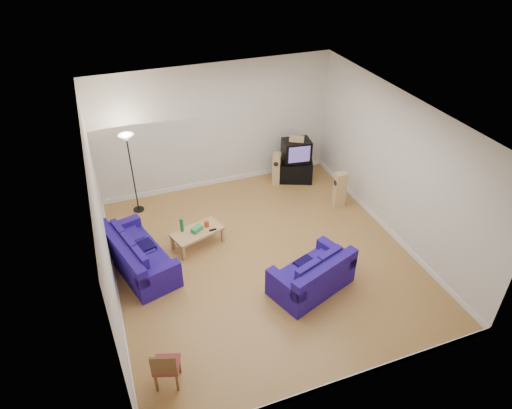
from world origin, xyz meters
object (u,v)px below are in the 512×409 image
object	(u,v)px
sofa_loveseat	(313,277)
television	(296,150)
coffee_table	(197,233)
sofa_three_seat	(137,258)
tv_stand	(295,171)

from	to	relation	value
sofa_loveseat	television	size ratio (longest dim) A/B	2.35
coffee_table	television	size ratio (longest dim) A/B	1.59
sofa_three_seat	sofa_loveseat	bearing A→B (deg)	44.05
tv_stand	coffee_table	bearing A→B (deg)	-127.67
tv_stand	television	distance (m)	0.64
sofa_three_seat	television	xyz separation A→B (m)	(4.46, 2.08, 0.62)
sofa_three_seat	sofa_loveseat	world-z (taller)	sofa_loveseat
tv_stand	television	xyz separation A→B (m)	(0.01, -0.01, 0.64)
television	sofa_three_seat	bearing A→B (deg)	-146.93
sofa_three_seat	sofa_loveseat	size ratio (longest dim) A/B	1.22
sofa_loveseat	television	xyz separation A→B (m)	(1.38, 3.85, 0.61)
tv_stand	sofa_three_seat	bearing A→B (deg)	-132.27
sofa_three_seat	television	size ratio (longest dim) A/B	2.85
sofa_loveseat	coffee_table	size ratio (longest dim) A/B	1.48
sofa_three_seat	television	world-z (taller)	television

